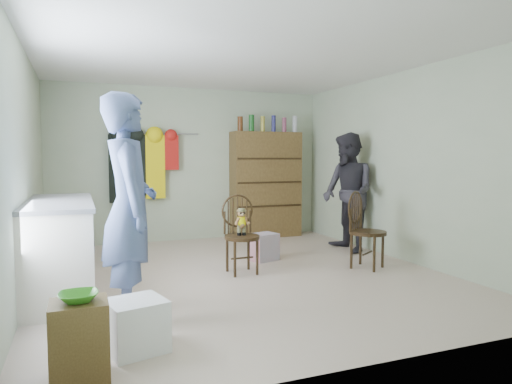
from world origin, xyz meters
name	(u,v)px	position (x,y,z in m)	size (l,w,h in m)	color
ground_plane	(242,275)	(0.00, 0.00, 0.00)	(5.00, 5.00, 0.00)	beige
room_walls	(228,141)	(0.00, 0.53, 1.58)	(5.00, 5.00, 5.00)	beige
counter	(60,247)	(-1.95, 0.00, 0.47)	(0.64, 1.86, 0.94)	silver
stool	(80,340)	(-1.78, -2.00, 0.25)	(0.34, 0.29, 0.49)	brown
bowl	(78,297)	(-1.78, -2.00, 0.52)	(0.24, 0.24, 0.06)	green
plastic_tub	(136,325)	(-1.40, -1.70, 0.18)	(0.38, 0.36, 0.36)	white
chair_front	(241,229)	(0.02, 0.11, 0.52)	(0.41, 0.41, 0.93)	#362512
chair_far	(363,227)	(1.52, -0.21, 0.51)	(0.59, 0.59, 0.95)	#362512
striped_bag	(264,247)	(0.52, 0.61, 0.18)	(0.34, 0.26, 0.36)	#E57279
person_left	(129,208)	(-1.37, -1.05, 0.95)	(0.69, 0.45, 1.90)	#4D5E8D
person_right	(348,192)	(1.88, 0.70, 0.86)	(0.84, 0.65, 1.73)	#2D2B33
dresser	(266,184)	(1.25, 2.30, 0.91)	(1.20, 0.39, 2.08)	brown
coat_rack	(142,165)	(-0.83, 2.38, 1.25)	(1.42, 0.12, 1.09)	#99999E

